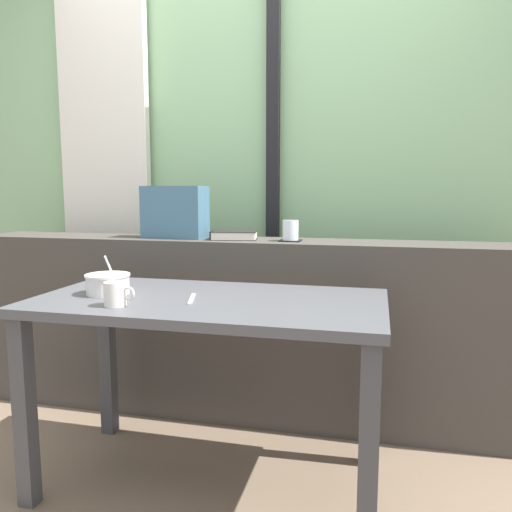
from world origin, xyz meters
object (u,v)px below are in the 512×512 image
Objects in this scene: coaster_square at (290,241)px; ceramic_mug at (116,294)px; breakfast_table at (209,327)px; throw_pillow at (175,212)px; closed_book at (234,235)px; fork_utensil at (192,299)px; soup_bowl at (108,284)px; juice_glass at (291,231)px.

coaster_square is 0.94m from ceramic_mug.
breakfast_table is 11.46× the size of ceramic_mug.
throw_pillow reaches higher than ceramic_mug.
closed_book is 0.68m from fork_utensil.
throw_pillow is 1.87× the size of soup_bowl.
soup_bowl is at bearing -134.26° from juice_glass.
juice_glass is 0.94m from ceramic_mug.
ceramic_mug is at bearing -160.19° from fork_utensil.
coaster_square is at bearing 59.38° from ceramic_mug.
juice_glass is at bearing 45.74° from soup_bowl.
ceramic_mug is (-0.47, -0.80, -0.12)m from coaster_square.
soup_bowl is at bearing 126.66° from ceramic_mug.
coaster_square is 0.31× the size of throw_pillow.
ceramic_mug is at bearing -120.62° from coaster_square.
throw_pillow is at bearing 122.01° from breakfast_table.
throw_pillow is at bearing 177.50° from coaster_square.
juice_glass is 0.88m from soup_bowl.
coaster_square is at bearing 52.66° from fork_utensil.
closed_book reaches higher than soup_bowl.
throw_pillow is 0.69m from soup_bowl.
juice_glass is at bearing 59.38° from ceramic_mug.
closed_book is (-0.28, 0.02, -0.03)m from juice_glass.
throw_pillow is at bearing 98.37° from ceramic_mug.
juice_glass reaches higher than ceramic_mug.
breakfast_table is 13.69× the size of juice_glass.
soup_bowl is (-0.61, -0.62, -0.17)m from juice_glass.
juice_glass is 0.29m from closed_book.
fork_utensil reaches higher than breakfast_table.
closed_book reaches higher than breakfast_table.
fork_utensil is 1.50× the size of ceramic_mug.
soup_bowl is 0.35m from fork_utensil.
juice_glass is 0.30× the size of throw_pillow.
soup_bowl is 1.01× the size of fork_utensil.
coaster_square is 1.06× the size of juice_glass.
breakfast_table is 0.37m from ceramic_mug.
breakfast_table is at bearing 24.03° from fork_utensil.
soup_bowl is at bearing -176.99° from breakfast_table.
fork_utensil is (-0.25, -0.64, -0.16)m from coaster_square.
throw_pillow reaches higher than coaster_square.
throw_pillow is (-0.31, 0.01, 0.11)m from closed_book.
juice_glass is 0.56× the size of fork_utensil.
soup_bowl is (-0.01, -0.65, -0.25)m from throw_pillow.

